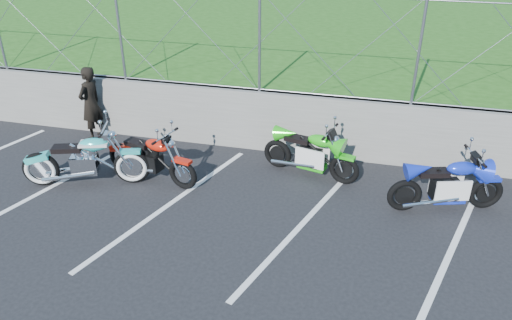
% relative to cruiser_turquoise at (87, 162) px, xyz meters
% --- Properties ---
extents(ground, '(90.00, 90.00, 0.00)m').
position_rel_cruiser_turquoise_xyz_m(ground, '(1.76, -1.25, -0.47)').
color(ground, black).
rests_on(ground, ground).
extents(retaining_wall, '(30.00, 0.22, 1.30)m').
position_rel_cruiser_turquoise_xyz_m(retaining_wall, '(1.76, 2.25, 0.18)').
color(retaining_wall, '#62635E').
rests_on(retaining_wall, ground).
extents(grass_field, '(30.00, 20.00, 1.30)m').
position_rel_cruiser_turquoise_xyz_m(grass_field, '(1.76, 12.25, 0.18)').
color(grass_field, '#215115').
rests_on(grass_field, ground).
extents(chain_link_fence, '(28.00, 0.03, 2.00)m').
position_rel_cruiser_turquoise_xyz_m(chain_link_fence, '(1.76, 2.25, 1.83)').
color(chain_link_fence, gray).
rests_on(chain_link_fence, retaining_wall).
extents(parking_lines, '(18.29, 4.31, 0.01)m').
position_rel_cruiser_turquoise_xyz_m(parking_lines, '(2.96, -0.25, -0.47)').
color(parking_lines, silver).
rests_on(parking_lines, ground).
extents(cruiser_turquoise, '(2.30, 0.90, 1.18)m').
position_rel_cruiser_turquoise_xyz_m(cruiser_turquoise, '(0.00, 0.00, 0.00)').
color(cruiser_turquoise, black).
rests_on(cruiser_turquoise, ground).
extents(naked_orange, '(2.03, 0.73, 1.03)m').
position_rel_cruiser_turquoise_xyz_m(naked_orange, '(1.10, 0.43, -0.03)').
color(naked_orange, black).
rests_on(naked_orange, ground).
extents(sportbike_green, '(1.95, 0.73, 1.03)m').
position_rel_cruiser_turquoise_xyz_m(sportbike_green, '(4.01, 1.34, -0.03)').
color(sportbike_green, black).
rests_on(sportbike_green, ground).
extents(sportbike_blue, '(1.98, 0.82, 1.06)m').
position_rel_cruiser_turquoise_xyz_m(sportbike_blue, '(6.46, 0.73, -0.02)').
color(sportbike_blue, black).
rests_on(sportbike_blue, ground).
extents(person_standing, '(0.50, 0.67, 1.66)m').
position_rel_cruiser_turquoise_xyz_m(person_standing, '(-0.95, 1.85, 0.36)').
color(person_standing, black).
rests_on(person_standing, ground).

